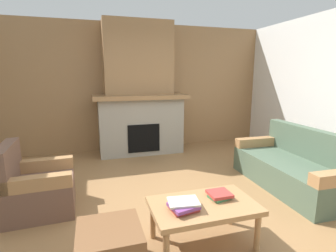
# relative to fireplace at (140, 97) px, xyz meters

# --- Properties ---
(ground) EXTENTS (9.00, 9.00, 0.00)m
(ground) POSITION_rel_fireplace_xyz_m (0.00, -2.62, -1.16)
(ground) COLOR olive
(wall_back_wood_panel) EXTENTS (6.00, 0.12, 2.70)m
(wall_back_wood_panel) POSITION_rel_fireplace_xyz_m (0.00, 0.38, 0.19)
(wall_back_wood_panel) COLOR #997047
(wall_back_wood_panel) RESTS_ON ground
(fireplace) EXTENTS (1.90, 0.82, 2.70)m
(fireplace) POSITION_rel_fireplace_xyz_m (0.00, 0.00, 0.00)
(fireplace) COLOR gray
(fireplace) RESTS_ON ground
(couch) EXTENTS (0.90, 1.83, 0.85)m
(couch) POSITION_rel_fireplace_xyz_m (1.83, -2.42, -0.88)
(couch) COLOR #4C604C
(couch) RESTS_ON ground
(armchair) EXTENTS (0.79, 0.79, 0.85)m
(armchair) POSITION_rel_fireplace_xyz_m (-1.67, -2.10, -0.87)
(armchair) COLOR brown
(armchair) RESTS_ON ground
(coffee_table) EXTENTS (1.00, 0.60, 0.43)m
(coffee_table) POSITION_rel_fireplace_xyz_m (-0.01, -3.26, -0.79)
(coffee_table) COLOR #A87A4C
(coffee_table) RESTS_ON ground
(ottoman) EXTENTS (0.52, 0.52, 0.40)m
(ottoman) POSITION_rel_fireplace_xyz_m (-0.89, -3.36, -0.96)
(ottoman) COLOR brown
(ottoman) RESTS_ON ground
(book_stack_near_edge) EXTENTS (0.30, 0.28, 0.08)m
(book_stack_near_edge) POSITION_rel_fireplace_xyz_m (-0.23, -3.31, -0.69)
(book_stack_near_edge) COLOR #B23833
(book_stack_near_edge) RESTS_ON coffee_table
(book_stack_center) EXTENTS (0.22, 0.21, 0.06)m
(book_stack_center) POSITION_rel_fireplace_xyz_m (0.19, -3.20, -0.70)
(book_stack_center) COLOR #3D7F4C
(book_stack_center) RESTS_ON coffee_table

